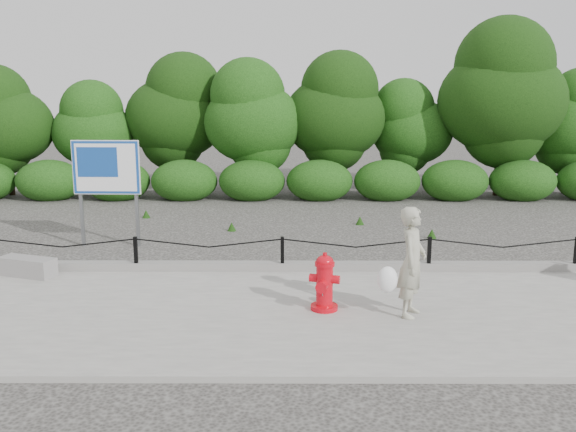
% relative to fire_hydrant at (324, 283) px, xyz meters
% --- Properties ---
extents(ground, '(90.00, 90.00, 0.00)m').
position_rel_fire_hydrant_xyz_m(ground, '(-0.61, 1.92, -0.47)').
color(ground, '#2D2B28').
rests_on(ground, ground).
extents(sidewalk, '(14.00, 4.00, 0.08)m').
position_rel_fire_hydrant_xyz_m(sidewalk, '(-0.61, -0.08, -0.43)').
color(sidewalk, gray).
rests_on(sidewalk, ground).
extents(curb, '(14.00, 0.22, 0.14)m').
position_rel_fire_hydrant_xyz_m(curb, '(-0.61, 1.97, -0.32)').
color(curb, slate).
rests_on(curb, sidewalk).
extents(chain_barrier, '(10.06, 0.06, 0.60)m').
position_rel_fire_hydrant_xyz_m(chain_barrier, '(-0.61, 1.92, -0.01)').
color(chain_barrier, black).
rests_on(chain_barrier, sidewalk).
extents(treeline, '(20.13, 3.82, 5.20)m').
position_rel_fire_hydrant_xyz_m(treeline, '(0.49, 10.81, 2.08)').
color(treeline, black).
rests_on(treeline, ground).
extents(fire_hydrant, '(0.47, 0.48, 0.82)m').
position_rel_fire_hydrant_xyz_m(fire_hydrant, '(0.00, 0.00, 0.00)').
color(fire_hydrant, red).
rests_on(fire_hydrant, sidewalk).
extents(pedestrian, '(0.76, 0.64, 1.50)m').
position_rel_fire_hydrant_xyz_m(pedestrian, '(1.14, -0.22, 0.35)').
color(pedestrian, '#A6A58E').
rests_on(pedestrian, sidewalk).
extents(concrete_block, '(1.02, 0.64, 0.31)m').
position_rel_fire_hydrant_xyz_m(concrete_block, '(-4.85, 1.62, -0.24)').
color(concrete_block, gray).
rests_on(concrete_block, sidewalk).
extents(advertising_sign, '(1.35, 0.14, 2.16)m').
position_rel_fire_hydrant_xyz_m(advertising_sign, '(-4.16, 3.96, 1.05)').
color(advertising_sign, slate).
rests_on(advertising_sign, ground).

